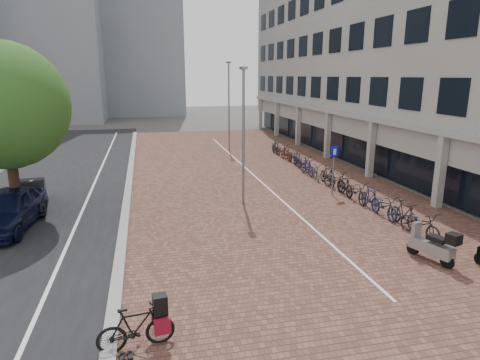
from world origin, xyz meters
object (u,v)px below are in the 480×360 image
object	(u,v)px
car_navy	(8,209)
car_dark	(29,195)
hero_bike	(136,327)
scooter_front	(432,244)
parking_sign	(334,163)

from	to	relation	value
car_navy	car_dark	xyz separation A→B (m)	(0.15, 2.54, -0.16)
car_navy	hero_bike	world-z (taller)	car_navy
car_dark	hero_bike	distance (m)	12.31
car_navy	car_dark	bearing A→B (deg)	92.22
scooter_front	car_navy	bearing A→B (deg)	138.05
hero_bike	scooter_front	xyz separation A→B (m)	(9.26, 2.45, 0.06)
parking_sign	hero_bike	bearing A→B (deg)	-154.68
hero_bike	car_dark	bearing A→B (deg)	16.24
car_navy	car_dark	world-z (taller)	car_navy
car_dark	scooter_front	world-z (taller)	car_dark
scooter_front	car_dark	bearing A→B (deg)	129.85
car_dark	scooter_front	xyz separation A→B (m)	(14.09, -8.87, -0.04)
car_dark	scooter_front	bearing A→B (deg)	-43.40
car_dark	hero_bike	bearing A→B (deg)	-78.09
hero_bike	scooter_front	bearing A→B (deg)	-82.02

